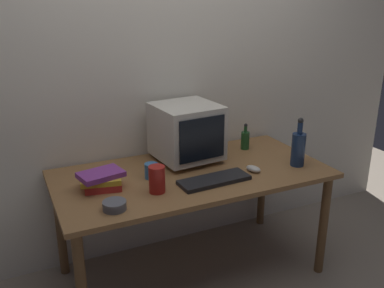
{
  "coord_description": "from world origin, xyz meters",
  "views": [
    {
      "loc": [
        -1.01,
        -2.16,
        1.74
      ],
      "look_at": [
        0.0,
        0.0,
        0.9
      ],
      "focal_mm": 39.88,
      "sensor_mm": 36.0,
      "label": 1
    }
  ],
  "objects_px": {
    "computer_mouse": "(253,169)",
    "bottle_short": "(245,139)",
    "mug": "(152,171)",
    "metal_canister": "(157,179)",
    "book_stack": "(102,180)",
    "cd_spindle": "(114,205)",
    "keyboard": "(214,180)",
    "crt_monitor": "(186,132)",
    "bottle_tall": "(298,148)"
  },
  "relations": [
    {
      "from": "bottle_short",
      "to": "book_stack",
      "type": "distance_m",
      "value": 1.08
    },
    {
      "from": "computer_mouse",
      "to": "metal_canister",
      "type": "distance_m",
      "value": 0.63
    },
    {
      "from": "book_stack",
      "to": "cd_spindle",
      "type": "relative_size",
      "value": 2.19
    },
    {
      "from": "crt_monitor",
      "to": "bottle_tall",
      "type": "distance_m",
      "value": 0.71
    },
    {
      "from": "crt_monitor",
      "to": "computer_mouse",
      "type": "distance_m",
      "value": 0.48
    },
    {
      "from": "book_stack",
      "to": "metal_canister",
      "type": "xyz_separation_m",
      "value": [
        0.26,
        -0.17,
        0.02
      ]
    },
    {
      "from": "bottle_short",
      "to": "mug",
      "type": "xyz_separation_m",
      "value": [
        -0.76,
        -0.2,
        -0.02
      ]
    },
    {
      "from": "book_stack",
      "to": "computer_mouse",
      "type": "bearing_deg",
      "value": -9.77
    },
    {
      "from": "crt_monitor",
      "to": "metal_canister",
      "type": "xyz_separation_m",
      "value": [
        -0.34,
        -0.36,
        -0.12
      ]
    },
    {
      "from": "computer_mouse",
      "to": "cd_spindle",
      "type": "xyz_separation_m",
      "value": [
        -0.89,
        -0.12,
        0.0
      ]
    },
    {
      "from": "keyboard",
      "to": "computer_mouse",
      "type": "distance_m",
      "value": 0.29
    },
    {
      "from": "book_stack",
      "to": "mug",
      "type": "bearing_deg",
      "value": 3.6
    },
    {
      "from": "bottle_tall",
      "to": "metal_canister",
      "type": "xyz_separation_m",
      "value": [
        -0.93,
        0.01,
        -0.04
      ]
    },
    {
      "from": "keyboard",
      "to": "computer_mouse",
      "type": "xyz_separation_m",
      "value": [
        0.29,
        0.03,
        0.01
      ]
    },
    {
      "from": "bottle_short",
      "to": "book_stack",
      "type": "relative_size",
      "value": 0.7
    },
    {
      "from": "cd_spindle",
      "to": "metal_canister",
      "type": "xyz_separation_m",
      "value": [
        0.27,
        0.1,
        0.05
      ]
    },
    {
      "from": "keyboard",
      "to": "book_stack",
      "type": "xyz_separation_m",
      "value": [
        -0.61,
        0.19,
        0.04
      ]
    },
    {
      "from": "cd_spindle",
      "to": "metal_canister",
      "type": "relative_size",
      "value": 0.8
    },
    {
      "from": "bottle_tall",
      "to": "book_stack",
      "type": "relative_size",
      "value": 1.18
    },
    {
      "from": "crt_monitor",
      "to": "bottle_tall",
      "type": "relative_size",
      "value": 1.35
    },
    {
      "from": "mug",
      "to": "metal_canister",
      "type": "relative_size",
      "value": 0.8
    },
    {
      "from": "bottle_tall",
      "to": "book_stack",
      "type": "distance_m",
      "value": 1.21
    },
    {
      "from": "bottle_tall",
      "to": "metal_canister",
      "type": "height_order",
      "value": "bottle_tall"
    },
    {
      "from": "cd_spindle",
      "to": "computer_mouse",
      "type": "bearing_deg",
      "value": 7.49
    },
    {
      "from": "book_stack",
      "to": "cd_spindle",
      "type": "distance_m",
      "value": 0.27
    },
    {
      "from": "bottle_short",
      "to": "bottle_tall",
      "type": "bearing_deg",
      "value": -70.7
    },
    {
      "from": "computer_mouse",
      "to": "metal_canister",
      "type": "xyz_separation_m",
      "value": [
        -0.63,
        -0.02,
        0.06
      ]
    },
    {
      "from": "crt_monitor",
      "to": "cd_spindle",
      "type": "xyz_separation_m",
      "value": [
        -0.6,
        -0.46,
        -0.17
      ]
    },
    {
      "from": "bottle_tall",
      "to": "bottle_short",
      "type": "distance_m",
      "value": 0.42
    },
    {
      "from": "computer_mouse",
      "to": "keyboard",
      "type": "bearing_deg",
      "value": 168.1
    },
    {
      "from": "keyboard",
      "to": "cd_spindle",
      "type": "xyz_separation_m",
      "value": [
        -0.61,
        -0.08,
        0.01
      ]
    },
    {
      "from": "crt_monitor",
      "to": "bottle_tall",
      "type": "bearing_deg",
      "value": -32.09
    },
    {
      "from": "bottle_short",
      "to": "mug",
      "type": "height_order",
      "value": "bottle_short"
    },
    {
      "from": "keyboard",
      "to": "mug",
      "type": "bearing_deg",
      "value": 142.85
    },
    {
      "from": "mug",
      "to": "cd_spindle",
      "type": "xyz_separation_m",
      "value": [
        -0.3,
        -0.29,
        -0.02
      ]
    },
    {
      "from": "computer_mouse",
      "to": "cd_spindle",
      "type": "relative_size",
      "value": 0.83
    },
    {
      "from": "metal_canister",
      "to": "crt_monitor",
      "type": "bearing_deg",
      "value": 46.96
    },
    {
      "from": "bottle_tall",
      "to": "cd_spindle",
      "type": "height_order",
      "value": "bottle_tall"
    },
    {
      "from": "keyboard",
      "to": "bottle_short",
      "type": "xyz_separation_m",
      "value": [
        0.45,
        0.4,
        0.06
      ]
    },
    {
      "from": "keyboard",
      "to": "bottle_tall",
      "type": "height_order",
      "value": "bottle_tall"
    },
    {
      "from": "computer_mouse",
      "to": "bottle_short",
      "type": "relative_size",
      "value": 0.54
    },
    {
      "from": "keyboard",
      "to": "book_stack",
      "type": "distance_m",
      "value": 0.63
    },
    {
      "from": "cd_spindle",
      "to": "metal_canister",
      "type": "distance_m",
      "value": 0.29
    },
    {
      "from": "book_stack",
      "to": "mug",
      "type": "relative_size",
      "value": 2.19
    },
    {
      "from": "keyboard",
      "to": "metal_canister",
      "type": "distance_m",
      "value": 0.35
    },
    {
      "from": "bottle_tall",
      "to": "metal_canister",
      "type": "bearing_deg",
      "value": 179.33
    },
    {
      "from": "keyboard",
      "to": "computer_mouse",
      "type": "height_order",
      "value": "computer_mouse"
    },
    {
      "from": "keyboard",
      "to": "computer_mouse",
      "type": "relative_size",
      "value": 4.2
    },
    {
      "from": "book_stack",
      "to": "keyboard",
      "type": "bearing_deg",
      "value": -17.2
    },
    {
      "from": "computer_mouse",
      "to": "mug",
      "type": "xyz_separation_m",
      "value": [
        -0.59,
        0.17,
        0.03
      ]
    }
  ]
}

